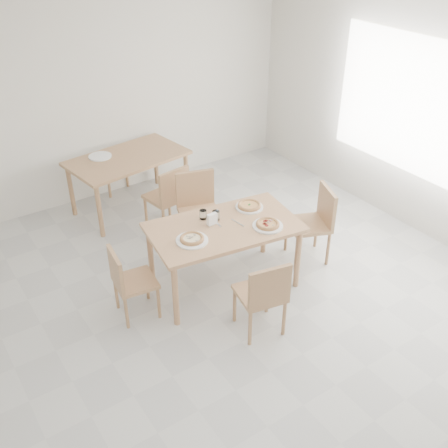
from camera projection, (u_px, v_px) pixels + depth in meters
room at (447, 119)px, 5.78m from camera, size 7.28×7.00×7.00m
main_table at (224, 232)px, 5.34m from camera, size 1.62×1.06×0.75m
chair_south at (264, 293)px, 4.81m from camera, size 0.49×0.49×0.84m
chair_north at (198, 206)px, 6.08m from camera, size 0.57×0.57×0.92m
chair_west at (128, 279)px, 5.04m from camera, size 0.43×0.43×0.78m
chair_east at (316, 219)px, 5.87m from camera, size 0.56×0.56×0.88m
plate_margherita at (249, 207)px, 5.60m from camera, size 0.30×0.30×0.02m
plate_mushroom at (192, 240)px, 5.06m from camera, size 0.31×0.31×0.02m
plate_pepperoni at (268, 226)px, 5.28m from camera, size 0.31×0.31×0.02m
pizza_margherita at (249, 205)px, 5.59m from camera, size 0.27×0.27×0.03m
pizza_mushroom at (192, 238)px, 5.05m from camera, size 0.24×0.24×0.03m
pizza_pepperoni at (268, 224)px, 5.27m from camera, size 0.28×0.28×0.03m
tumbler_a at (216, 215)px, 5.37m from camera, size 0.08×0.08×0.10m
tumbler_b at (203, 215)px, 5.39m from camera, size 0.07×0.07×0.10m
napkin_holder at (212, 220)px, 5.28m from camera, size 0.12×0.06×0.13m
fork_a at (238, 223)px, 5.34m from camera, size 0.04×0.19×0.01m
fork_b at (216, 223)px, 5.35m from camera, size 0.03×0.19×0.01m
second_table at (128, 163)px, 6.76m from camera, size 1.59×1.05×0.75m
chair_back_s at (169, 195)px, 6.36m from camera, size 0.49×0.49×0.87m
chair_back_n at (100, 154)px, 7.33m from camera, size 0.59×0.59×0.90m
plate_empty at (100, 156)px, 6.70m from camera, size 0.29×0.29×0.02m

